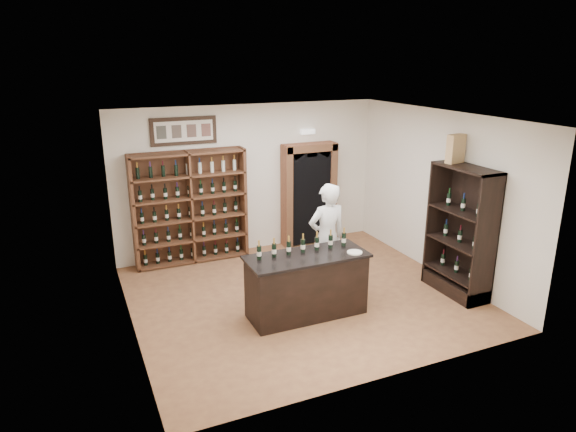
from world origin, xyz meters
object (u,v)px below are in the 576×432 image
at_px(side_cabinet, 460,251).
at_px(shopkeeper, 327,238).
at_px(tasting_counter, 306,286).
at_px(counter_bottle_0, 259,252).
at_px(wine_crate, 456,149).
at_px(wine_shelf, 190,207).

xyz_separation_m(side_cabinet, shopkeeper, (-2.02, 0.99, 0.19)).
bearing_deg(side_cabinet, tasting_counter, 173.72).
bearing_deg(tasting_counter, counter_bottle_0, 168.86).
height_order(shopkeeper, wine_crate, wine_crate).
distance_m(wine_shelf, wine_crate, 4.97).
bearing_deg(shopkeeper, counter_bottle_0, 18.98).
height_order(side_cabinet, shopkeeper, side_cabinet).
bearing_deg(wine_crate, tasting_counter, 168.68).
xyz_separation_m(tasting_counter, counter_bottle_0, (-0.72, 0.14, 0.61)).
xyz_separation_m(counter_bottle_0, side_cabinet, (3.44, -0.44, -0.35)).
bearing_deg(tasting_counter, wine_shelf, 110.56).
xyz_separation_m(tasting_counter, side_cabinet, (2.72, -0.30, 0.26)).
bearing_deg(shopkeeper, wine_shelf, -53.09).
distance_m(shopkeeper, wine_crate, 2.58).
bearing_deg(counter_bottle_0, wine_shelf, 97.75).
distance_m(tasting_counter, wine_crate, 3.33).
height_order(wine_shelf, shopkeeper, wine_shelf).
height_order(side_cabinet, wine_crate, wine_crate).
bearing_deg(wine_shelf, tasting_counter, -69.44).
bearing_deg(tasting_counter, side_cabinet, -6.28).
bearing_deg(side_cabinet, shopkeeper, 153.92).
bearing_deg(tasting_counter, shopkeeper, 44.15).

